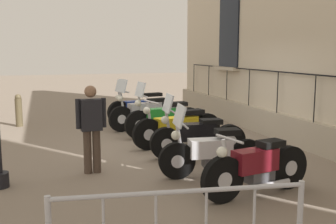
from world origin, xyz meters
The scene contains 10 objects.
ground_plane centered at (0.00, 0.00, 0.00)m, with size 60.00×60.00×0.00m, color gray.
motorcycle_blue centered at (0.15, -3.29, 0.43)m, with size 2.18×0.71×1.31m.
motorcycle_silver centered at (0.30, -2.20, 0.47)m, with size 2.20×0.76×1.41m.
motorcycle_green centered at (0.13, -1.04, 0.46)m, with size 2.08×0.66×1.40m.
motorcycle_yellow centered at (0.11, -0.03, 0.43)m, with size 2.22×0.74×1.07m.
motorcycle_black centered at (0.06, 1.01, 0.42)m, with size 2.00×0.67×1.31m.
motorcycle_white centered at (0.31, 2.26, 0.42)m, with size 1.88×0.69×1.26m.
motorcycle_maroon centered at (0.03, 3.30, 0.42)m, with size 1.93×0.64×0.94m.
bollard centered at (3.67, -3.70, 0.47)m, with size 0.20×0.20×0.93m.
pedestrian_standing centered at (2.22, 1.42, 0.87)m, with size 0.53×0.23×1.55m.
Camera 1 is at (3.02, 8.34, 2.13)m, focal length 42.61 mm.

